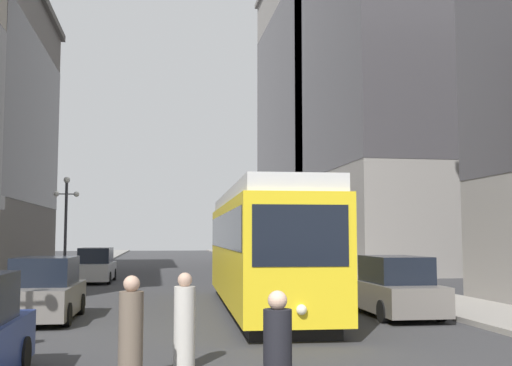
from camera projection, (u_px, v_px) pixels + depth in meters
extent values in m
cube|color=gray|center=(72.00, 269.00, 44.87)|extent=(3.21, 120.00, 0.15)
cube|color=gray|center=(289.00, 267.00, 47.43)|extent=(3.21, 120.00, 0.15)
cube|color=black|center=(262.00, 305.00, 20.21)|extent=(2.67, 12.29, 0.35)
cube|color=yellow|center=(262.00, 252.00, 20.36)|extent=(3.10, 13.37, 3.10)
cube|color=black|center=(262.00, 231.00, 20.42)|extent=(3.11, 12.84, 1.08)
cube|color=silver|center=(262.00, 199.00, 20.52)|extent=(2.88, 13.10, 0.44)
cube|color=black|center=(300.00, 235.00, 13.86)|extent=(2.21, 0.16, 1.40)
sphere|color=#F2EACC|center=(302.00, 310.00, 13.65)|extent=(0.24, 0.24, 0.24)
cube|color=black|center=(259.00, 273.00, 38.00)|extent=(2.32, 11.49, 0.35)
cube|color=#B7B7BA|center=(259.00, 245.00, 38.15)|extent=(2.72, 12.50, 3.10)
cube|color=black|center=(259.00, 236.00, 38.20)|extent=(2.74, 12.00, 1.30)
cube|color=black|center=(277.00, 240.00, 32.05)|extent=(2.30, 0.11, 1.71)
cylinder|color=black|center=(1.00, 316.00, 16.32)|extent=(0.19, 0.64, 0.64)
cylinder|color=black|center=(24.00, 305.00, 18.92)|extent=(0.19, 0.64, 0.64)
cylinder|color=black|center=(67.00, 315.00, 16.56)|extent=(0.19, 0.64, 0.64)
cylinder|color=black|center=(81.00, 304.00, 19.16)|extent=(0.19, 0.64, 0.64)
cube|color=slate|center=(44.00, 300.00, 17.77)|extent=(1.87, 4.28, 0.84)
cube|color=black|center=(46.00, 271.00, 17.94)|extent=(1.62, 2.36, 0.80)
cylinder|color=black|center=(23.00, 355.00, 10.94)|extent=(0.18, 0.64, 0.64)
cylinder|color=black|center=(404.00, 301.00, 20.21)|extent=(0.19, 0.64, 0.64)
cylinder|color=black|center=(441.00, 310.00, 17.52)|extent=(0.19, 0.64, 0.64)
cylinder|color=black|center=(354.00, 301.00, 19.97)|extent=(0.19, 0.64, 0.64)
cylinder|color=black|center=(383.00, 311.00, 17.28)|extent=(0.19, 0.64, 0.64)
cube|color=slate|center=(394.00, 296.00, 18.77)|extent=(1.88, 4.42, 0.84)
cube|color=black|center=(395.00, 269.00, 18.73)|extent=(1.63, 2.44, 0.80)
cylinder|color=black|center=(74.00, 278.00, 30.95)|extent=(0.19, 0.64, 0.64)
cylinder|color=black|center=(83.00, 275.00, 33.91)|extent=(0.19, 0.64, 0.64)
cylinder|color=black|center=(109.00, 278.00, 31.19)|extent=(0.19, 0.64, 0.64)
cylinder|color=black|center=(114.00, 274.00, 34.15)|extent=(0.19, 0.64, 0.64)
cube|color=#B2B2B7|center=(95.00, 271.00, 32.57)|extent=(1.89, 4.87, 0.84)
cube|color=black|center=(96.00, 255.00, 32.76)|extent=(1.64, 2.69, 0.80)
cylinder|color=#6B5B4C|center=(131.00, 339.00, 10.02)|extent=(0.40, 0.40, 1.52)
sphere|color=tan|center=(132.00, 284.00, 10.09)|extent=(0.27, 0.27, 0.27)
cylinder|color=beige|center=(184.00, 327.00, 11.33)|extent=(0.39, 0.39, 1.50)
sphere|color=tan|center=(185.00, 280.00, 11.40)|extent=(0.27, 0.27, 0.27)
cylinder|color=black|center=(278.00, 365.00, 8.11)|extent=(0.38, 0.38, 1.46)
sphere|color=tan|center=(277.00, 300.00, 8.18)|extent=(0.26, 0.26, 0.26)
cylinder|color=#333338|center=(66.00, 230.00, 34.67)|extent=(0.16, 0.16, 5.30)
sphere|color=white|center=(67.00, 180.00, 34.91)|extent=(0.36, 0.36, 0.36)
sphere|color=white|center=(56.00, 194.00, 34.75)|extent=(0.31, 0.31, 0.31)
sphere|color=white|center=(77.00, 194.00, 34.93)|extent=(0.31, 0.31, 0.31)
cube|color=#333338|center=(66.00, 194.00, 34.84)|extent=(1.10, 0.06, 0.06)
cube|color=gray|center=(388.00, 81.00, 45.47)|extent=(10.07, 17.64, 27.76)
cube|color=#423F43|center=(388.00, 62.00, 45.59)|extent=(10.11, 17.68, 16.66)
cube|color=gray|center=(326.00, 113.00, 62.92)|extent=(10.37, 22.95, 30.04)
cube|color=#423F43|center=(325.00, 98.00, 63.05)|extent=(10.41, 22.99, 18.02)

